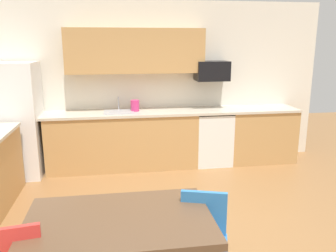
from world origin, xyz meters
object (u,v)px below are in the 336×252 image
(refrigerator, at_px, (14,120))
(dining_table, at_px, (119,226))
(chair_near_table, at_px, (203,237))
(kettle, at_px, (135,106))
(microwave, at_px, (212,71))
(oven_range, at_px, (212,137))

(refrigerator, relative_size, dining_table, 1.25)
(chair_near_table, height_order, kettle, kettle)
(kettle, bearing_deg, microwave, 2.22)
(microwave, xyz_separation_m, chair_near_table, (-0.95, -3.18, -1.07))
(oven_range, bearing_deg, chair_near_table, -107.20)
(dining_table, xyz_separation_m, chair_near_table, (0.66, 0.05, -0.19))
(dining_table, height_order, kettle, kettle)
(oven_range, bearing_deg, kettle, 177.78)
(refrigerator, bearing_deg, dining_table, -63.47)
(oven_range, xyz_separation_m, kettle, (-1.29, 0.05, 0.56))
(microwave, bearing_deg, dining_table, -116.56)
(refrigerator, relative_size, oven_range, 1.92)
(oven_range, distance_m, microwave, 1.12)
(refrigerator, xyz_separation_m, chair_near_table, (2.18, -3.00, -0.37))
(dining_table, bearing_deg, kettle, 84.21)
(oven_range, relative_size, microwave, 1.69)
(microwave, relative_size, kettle, 2.70)
(refrigerator, distance_m, microwave, 3.22)
(chair_near_table, distance_m, kettle, 3.19)
(refrigerator, height_order, dining_table, refrigerator)
(chair_near_table, bearing_deg, kettle, 96.16)
(chair_near_table, bearing_deg, dining_table, -175.79)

